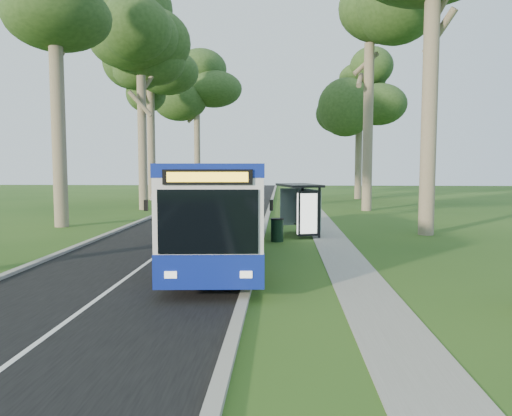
{
  "coord_description": "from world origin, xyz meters",
  "views": [
    {
      "loc": [
        0.88,
        -17.08,
        3.22
      ],
      "look_at": [
        -0.08,
        1.38,
        1.6
      ],
      "focal_mm": 35.0,
      "sensor_mm": 36.0,
      "label": 1
    }
  ],
  "objects": [
    {
      "name": "car_white",
      "position": [
        -8.96,
        26.38,
        0.74
      ],
      "size": [
        3.09,
        4.67,
        1.48
      ],
      "primitive_type": "imported",
      "rotation": [
        0.0,
        0.0,
        -0.34
      ],
      "color": "silver",
      "rests_on": "ground"
    },
    {
      "name": "bus",
      "position": [
        -1.21,
        0.11,
        1.68
      ],
      "size": [
        3.41,
        12.37,
        3.24
      ],
      "rotation": [
        0.0,
        0.0,
        0.07
      ],
      "color": "silver",
      "rests_on": "ground"
    },
    {
      "name": "footpath",
      "position": [
        3.0,
        10.0,
        0.01
      ],
      "size": [
        1.5,
        100.0,
        0.02
      ],
      "primitive_type": "cube",
      "color": "gray",
      "rests_on": "ground"
    },
    {
      "name": "bus_shelter",
      "position": [
        1.8,
        5.21,
        1.63
      ],
      "size": [
        2.17,
        3.02,
        2.33
      ],
      "rotation": [
        0.0,
        0.0,
        0.29
      ],
      "color": "black",
      "rests_on": "ground"
    },
    {
      "name": "car_silver",
      "position": [
        -9.07,
        25.27,
        0.71
      ],
      "size": [
        2.81,
        4.57,
        1.42
      ],
      "primitive_type": "imported",
      "rotation": [
        0.0,
        0.0,
        0.33
      ],
      "color": "#999CA0",
      "rests_on": "ground"
    },
    {
      "name": "ground",
      "position": [
        0.0,
        0.0,
        0.0
      ],
      "size": [
        120.0,
        120.0,
        0.0
      ],
      "primitive_type": "plane",
      "color": "#254816",
      "rests_on": "ground"
    },
    {
      "name": "bus_stop_sign",
      "position": [
        0.3,
        -3.11,
        1.76
      ],
      "size": [
        0.18,
        0.39,
        2.85
      ],
      "rotation": [
        0.0,
        0.0,
        0.38
      ],
      "color": "gray",
      "rests_on": "ground"
    },
    {
      "name": "tree_west_d",
      "position": [
        -11.0,
        28.0,
        12.45
      ],
      "size": [
        5.2,
        5.2,
        16.83
      ],
      "color": "#7A6B56",
      "rests_on": "ground"
    },
    {
      "name": "tree_west_e",
      "position": [
        -8.5,
        38.0,
        11.12
      ],
      "size": [
        5.2,
        5.2,
        15.02
      ],
      "color": "#7A6B56",
      "rests_on": "ground"
    },
    {
      "name": "tree_east_c",
      "position": [
        6.8,
        18.0,
        11.63
      ],
      "size": [
        5.2,
        5.2,
        15.7
      ],
      "color": "#7A6B56",
      "rests_on": "ground"
    },
    {
      "name": "tree_east_d",
      "position": [
        8.0,
        30.0,
        9.97
      ],
      "size": [
        5.2,
        5.2,
        13.45
      ],
      "color": "#7A6B56",
      "rests_on": "ground"
    },
    {
      "name": "kerb_east",
      "position": [
        0.0,
        10.0,
        0.06
      ],
      "size": [
        0.25,
        100.0,
        0.12
      ],
      "primitive_type": "cube",
      "color": "#9E9B93",
      "rests_on": "ground"
    },
    {
      "name": "tree_west_c",
      "position": [
        -9.0,
        18.0,
        9.58
      ],
      "size": [
        5.2,
        5.2,
        12.92
      ],
      "color": "#7A6B56",
      "rests_on": "ground"
    },
    {
      "name": "litter_bin",
      "position": [
        0.69,
        3.59,
        0.5
      ],
      "size": [
        0.56,
        0.56,
        0.98
      ],
      "rotation": [
        0.0,
        0.0,
        0.16
      ],
      "color": "black",
      "rests_on": "ground"
    },
    {
      "name": "road",
      "position": [
        -3.5,
        10.0,
        0.01
      ],
      "size": [
        7.0,
        100.0,
        0.02
      ],
      "primitive_type": "cube",
      "color": "black",
      "rests_on": "ground"
    },
    {
      "name": "kerb_west",
      "position": [
        -7.0,
        10.0,
        0.06
      ],
      "size": [
        0.25,
        100.0,
        0.12
      ],
      "primitive_type": "cube",
      "color": "#9E9B93",
      "rests_on": "ground"
    },
    {
      "name": "centre_line",
      "position": [
        -3.5,
        10.0,
        0.02
      ],
      "size": [
        0.12,
        100.0,
        0.0
      ],
      "primitive_type": "cube",
      "color": "white",
      "rests_on": "road"
    }
  ]
}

